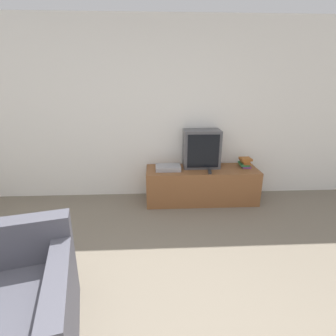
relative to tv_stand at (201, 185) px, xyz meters
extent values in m
cube|color=white|center=(-0.75, 0.32, 1.05)|extent=(9.00, 0.06, 2.60)
cube|color=brown|center=(0.00, 0.00, 0.00)|extent=(1.64, 0.53, 0.51)
cube|color=#4C4C51|center=(0.00, 0.11, 0.53)|extent=(0.53, 0.31, 0.56)
cube|color=black|center=(0.00, -0.05, 0.53)|extent=(0.45, 0.01, 0.48)
cube|color=#474751|center=(-1.32, -2.22, 0.06)|extent=(0.38, 0.99, 0.64)
cube|color=#7A3884|center=(0.67, 0.07, 0.27)|extent=(0.13, 0.21, 0.02)
cube|color=#2D753D|center=(0.65, 0.08, 0.29)|extent=(0.14, 0.22, 0.03)
cube|color=#995623|center=(0.67, 0.06, 0.32)|extent=(0.11, 0.20, 0.02)
cube|color=#995623|center=(0.65, 0.07, 0.35)|extent=(0.11, 0.17, 0.03)
cube|color=#995623|center=(0.66, 0.06, 0.38)|extent=(0.17, 0.17, 0.03)
cube|color=#2D2D2D|center=(0.08, -0.15, 0.27)|extent=(0.07, 0.18, 0.02)
cube|color=#99999E|center=(-0.50, -0.01, 0.29)|extent=(0.36, 0.25, 0.06)
camera|label=1|loc=(-0.69, -3.62, 1.51)|focal=28.00mm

